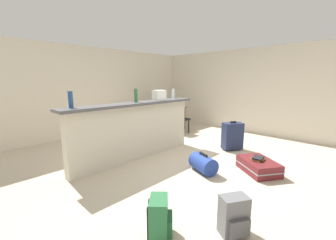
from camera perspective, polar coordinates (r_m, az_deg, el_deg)
ground_plane at (r=4.63m, az=2.93°, el=-9.65°), size 13.00×13.00×0.05m
wall_back at (r=6.75m, az=-17.00°, el=7.45°), size 6.60×0.10×2.50m
wall_right at (r=7.07m, az=17.77°, el=7.54°), size 0.10×6.00×2.50m
partition_half_wall at (r=4.34m, az=-8.55°, el=-3.19°), size 2.80×0.20×1.10m
bar_countertop at (r=4.24m, az=-8.76°, el=4.36°), size 2.96×0.40×0.05m
bottle_blue at (r=3.70m, az=-24.71°, el=5.02°), size 0.07×0.07×0.26m
bottle_green at (r=4.27m, az=-8.63°, el=6.55°), size 0.07×0.07×0.27m
bottle_clear at (r=5.11m, az=1.42°, el=7.14°), size 0.07×0.07×0.23m
grocery_bag at (r=4.58m, az=-2.35°, el=6.64°), size 0.26×0.18×0.22m
dining_table at (r=6.75m, az=-0.38°, el=2.77°), size 1.10×0.80×0.74m
dining_chair_near_partition at (r=6.36m, az=3.01°, el=1.07°), size 0.41×0.41×0.93m
dining_chair_far_side at (r=7.19m, az=-2.67°, el=2.20°), size 0.41×0.41×0.93m
suitcase_flat_maroon at (r=4.10m, az=23.07°, el=-11.29°), size 0.80×0.87×0.22m
suitcase_upright_navy at (r=5.07m, az=16.91°, el=-4.08°), size 0.50×0.43×0.67m
backpack_grey at (r=2.50m, az=17.31°, el=-23.48°), size 0.33×0.33×0.42m
duffel_bag_blue at (r=3.82m, az=9.41°, el=-11.48°), size 0.44×0.55×0.34m
backpack_green at (r=2.39m, az=-2.28°, el=-24.85°), size 0.34×0.34×0.42m
book_stack at (r=4.06m, az=23.04°, el=-9.44°), size 0.26×0.20×0.05m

